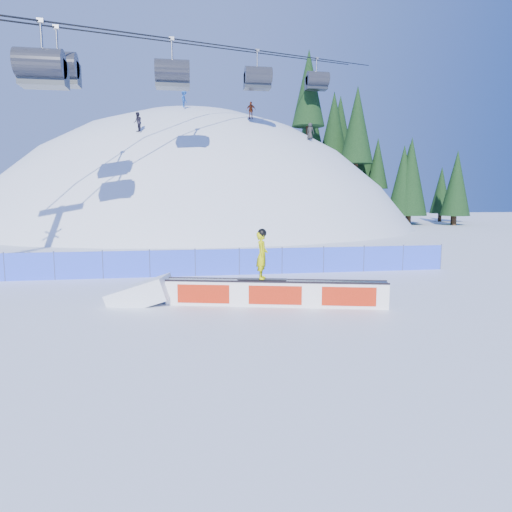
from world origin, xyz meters
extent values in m
plane|color=white|center=(0.00, 0.00, 0.00)|extent=(160.00, 160.00, 0.00)
sphere|color=white|center=(0.00, 42.00, -18.00)|extent=(64.00, 64.00, 64.00)
cylinder|color=#301F13|center=(12.87, 41.05, 11.88)|extent=(0.50, 0.50, 1.40)
cone|color=black|center=(12.87, 41.05, 16.83)|extent=(3.83, 3.83, 8.71)
cylinder|color=#301F13|center=(15.97, 45.64, 10.09)|extent=(0.50, 0.50, 1.40)
cone|color=black|center=(15.97, 45.64, 14.64)|extent=(3.47, 3.47, 7.89)
cylinder|color=#301F13|center=(17.40, 45.04, 9.29)|extent=(0.50, 0.50, 1.40)
cone|color=black|center=(17.40, 45.04, 13.45)|extent=(3.14, 3.14, 7.13)
cylinder|color=#301F13|center=(18.96, 42.18, 8.38)|extent=(0.50, 0.50, 1.40)
cone|color=black|center=(18.96, 42.18, 13.53)|extent=(4.00, 4.00, 9.10)
cylinder|color=#301F13|center=(20.66, 37.42, 6.60)|extent=(0.50, 0.50, 1.40)
cone|color=black|center=(20.66, 37.42, 10.83)|extent=(3.19, 3.19, 7.25)
cylinder|color=#301F13|center=(21.55, 37.97, 5.91)|extent=(0.50, 0.50, 1.40)
cone|color=black|center=(21.55, 37.97, 10.97)|extent=(3.92, 3.92, 8.91)
cylinder|color=#301F13|center=(25.47, 39.55, 1.82)|extent=(0.50, 0.50, 1.40)
cone|color=black|center=(25.47, 39.55, 6.76)|extent=(3.82, 3.82, 8.69)
cylinder|color=#301F13|center=(27.04, 39.80, 0.60)|extent=(0.50, 0.50, 1.40)
cone|color=black|center=(27.04, 39.80, 5.47)|extent=(3.76, 3.76, 8.54)
cylinder|color=#301F13|center=(28.90, 42.43, 0.60)|extent=(0.50, 0.50, 1.40)
cone|color=black|center=(28.90, 42.43, 5.43)|extent=(3.72, 3.72, 8.46)
cylinder|color=#301F13|center=(30.14, 42.78, 0.60)|extent=(0.50, 0.50, 1.40)
cone|color=black|center=(30.14, 42.78, 5.72)|extent=(3.98, 3.98, 9.03)
cylinder|color=#301F13|center=(29.54, 45.10, 0.60)|extent=(0.50, 0.50, 1.40)
cone|color=black|center=(29.54, 45.10, 4.93)|extent=(3.28, 3.28, 7.46)
cylinder|color=#301F13|center=(32.99, 38.80, 0.60)|extent=(0.50, 0.50, 1.40)
cone|color=black|center=(32.99, 38.80, 5.79)|extent=(4.04, 4.04, 9.19)
cylinder|color=#301F13|center=(33.96, 39.35, 0.60)|extent=(0.50, 0.50, 1.40)
cone|color=black|center=(33.96, 39.35, 5.47)|extent=(3.76, 3.76, 8.53)
cylinder|color=#301F13|center=(35.22, 37.06, 0.60)|extent=(0.50, 0.50, 1.40)
cone|color=black|center=(35.22, 37.06, 5.57)|extent=(3.85, 3.85, 8.74)
cube|color=blue|center=(0.00, 4.50, 0.60)|extent=(22.00, 0.03, 1.20)
cylinder|color=#3A4369|center=(-9.00, 4.50, 0.65)|extent=(0.05, 0.05, 1.30)
cylinder|color=#3A4369|center=(-7.00, 4.50, 0.65)|extent=(0.05, 0.05, 1.30)
cylinder|color=#3A4369|center=(-5.00, 4.50, 0.65)|extent=(0.05, 0.05, 1.30)
cylinder|color=#3A4369|center=(-3.00, 4.50, 0.65)|extent=(0.05, 0.05, 1.30)
cylinder|color=#3A4369|center=(-1.00, 4.50, 0.65)|extent=(0.05, 0.05, 1.30)
cylinder|color=#3A4369|center=(1.00, 4.50, 0.65)|extent=(0.05, 0.05, 1.30)
cylinder|color=#3A4369|center=(3.00, 4.50, 0.65)|extent=(0.05, 0.05, 1.30)
cylinder|color=#3A4369|center=(5.00, 4.50, 0.65)|extent=(0.05, 0.05, 1.30)
cylinder|color=#3A4369|center=(7.00, 4.50, 0.65)|extent=(0.05, 0.05, 1.30)
cylinder|color=#3A4369|center=(9.00, 4.50, 0.65)|extent=(0.05, 0.05, 1.30)
cylinder|color=#3A4369|center=(11.00, 4.50, 0.65)|extent=(0.05, 0.05, 1.30)
cylinder|color=#2A2B33|center=(-8.75, 10.55, 10.52)|extent=(2.40, 1.50, 1.50)
cylinder|color=#2A2B33|center=(-2.00, 17.93, 12.36)|extent=(2.40, 1.50, 1.50)
cylinder|color=#2A2B33|center=(5.50, 26.13, 14.40)|extent=(2.40, 1.50, 1.50)
cylinder|color=#2A2B33|center=(13.75, 35.15, 16.64)|extent=(2.40, 1.50, 1.50)
cube|color=white|center=(1.42, -1.64, 0.41)|extent=(7.12, 2.20, 0.81)
cube|color=gray|center=(1.42, -1.64, 0.83)|extent=(7.05, 2.20, 0.04)
cube|color=black|center=(1.36, -1.88, 0.84)|extent=(7.01, 1.79, 0.05)
cube|color=black|center=(1.48, -1.41, 0.84)|extent=(7.01, 1.79, 0.05)
cube|color=red|center=(1.36, -1.87, 0.41)|extent=(6.66, 1.69, 0.61)
cube|color=red|center=(1.48, -1.42, 0.41)|extent=(6.66, 1.69, 0.61)
cube|color=black|center=(0.99, -1.54, 0.88)|extent=(1.62, 0.67, 0.03)
imported|color=#DEE307|center=(0.99, -1.54, 1.67)|extent=(0.50, 0.64, 1.55)
sphere|color=black|center=(0.99, -1.54, 2.40)|extent=(0.29, 0.29, 0.29)
imported|color=black|center=(-5.17, 25.98, 10.04)|extent=(0.86, 0.97, 1.65)
imported|color=#9C3B16|center=(5.48, 30.37, 12.13)|extent=(1.04, 0.65, 1.65)
imported|color=#1B4EA5|center=(-1.06, 32.97, 13.51)|extent=(0.98, 1.22, 1.65)
imported|color=#252525|center=(11.51, 30.02, 10.18)|extent=(0.94, 0.94, 1.65)
camera|label=1|loc=(-1.56, -15.98, 3.55)|focal=32.00mm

